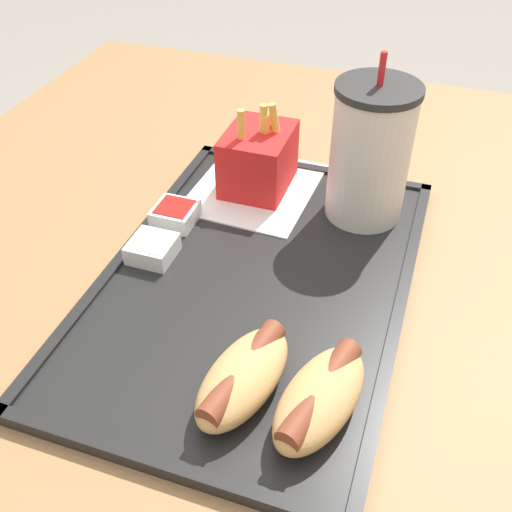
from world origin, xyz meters
name	(u,v)px	position (x,y,z in m)	size (l,w,h in m)	color
dining_table	(269,452)	(0.00, 0.00, 0.37)	(1.07, 1.01, 0.75)	olive
food_tray	(256,281)	(0.04, -0.01, 0.75)	(0.46, 0.31, 0.01)	black
paper_napkin	(255,188)	(-0.12, -0.06, 0.76)	(0.17, 0.15, 0.00)	white
soda_cup	(370,153)	(-0.11, 0.08, 0.84)	(0.09, 0.09, 0.19)	silver
hot_dog_far	(320,397)	(0.18, 0.10, 0.78)	(0.13, 0.08, 0.04)	tan
hot_dog_near	(243,376)	(0.18, 0.03, 0.78)	(0.13, 0.08, 0.04)	tan
fries_carton	(258,159)	(-0.13, -0.06, 0.80)	(0.10, 0.08, 0.11)	red
sauce_cup_mayo	(152,248)	(0.04, -0.12, 0.77)	(0.05, 0.05, 0.02)	silver
sauce_cup_ketchup	(175,214)	(-0.02, -0.13, 0.77)	(0.05, 0.05, 0.02)	silver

